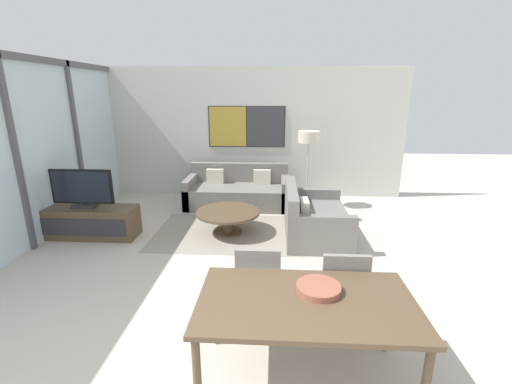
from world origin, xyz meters
TOP-DOWN VIEW (x-y plane):
  - wall_back at (0.00, 6.12)m, footprint 6.94×0.09m
  - window_wall_left at (-2.96, 3.06)m, footprint 0.07×6.12m
  - area_rug at (-0.09, 3.84)m, footprint 2.43×1.69m
  - tv_console at (-2.36, 3.56)m, footprint 1.62×0.49m
  - television at (-2.36, 3.56)m, footprint 0.99×0.20m
  - sofa_main at (-0.09, 5.37)m, footprint 2.08×0.98m
  - sofa_side at (1.27, 3.80)m, footprint 0.98×1.55m
  - coffee_table at (-0.09, 3.84)m, footprint 1.05×1.05m
  - dining_table at (0.93, 0.82)m, footprint 1.65×0.92m
  - dining_chair_left at (0.53, 1.51)m, footprint 0.46×0.46m
  - dining_chair_centre at (1.33, 1.45)m, footprint 0.46×0.46m
  - fruit_bowl at (1.04, 0.94)m, footprint 0.35×0.35m
  - floor_lamp at (1.32, 5.26)m, footprint 0.42×0.42m

SIDE VIEW (x-z plane):
  - area_rug at x=-0.09m, z-range 0.00..0.01m
  - tv_console at x=-2.36m, z-range 0.00..0.50m
  - sofa_side at x=1.27m, z-range -0.14..0.68m
  - sofa_main at x=-0.09m, z-range -0.14..0.68m
  - coffee_table at x=-0.09m, z-range 0.10..0.48m
  - dining_chair_left at x=0.53m, z-range 0.07..0.95m
  - dining_chair_centre at x=1.33m, z-range 0.07..0.95m
  - dining_table at x=0.93m, z-range 0.30..1.05m
  - fruit_bowl at x=1.04m, z-range 0.76..0.81m
  - television at x=-2.36m, z-range 0.49..1.11m
  - floor_lamp at x=1.32m, z-range 0.58..2.13m
  - wall_back at x=0.00m, z-range 0.01..2.81m
  - window_wall_left at x=-2.96m, z-range 0.13..2.93m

